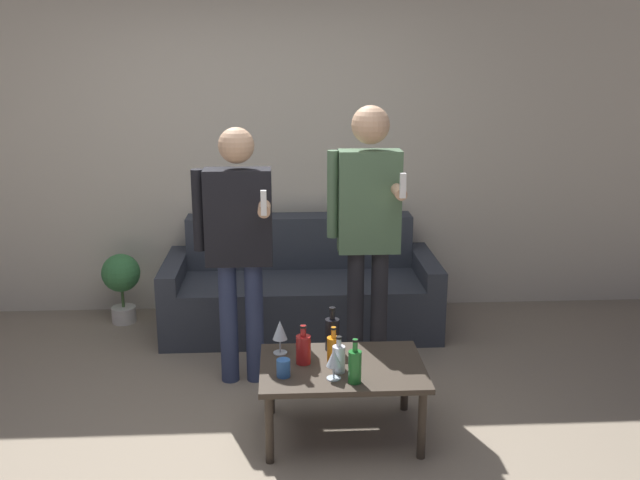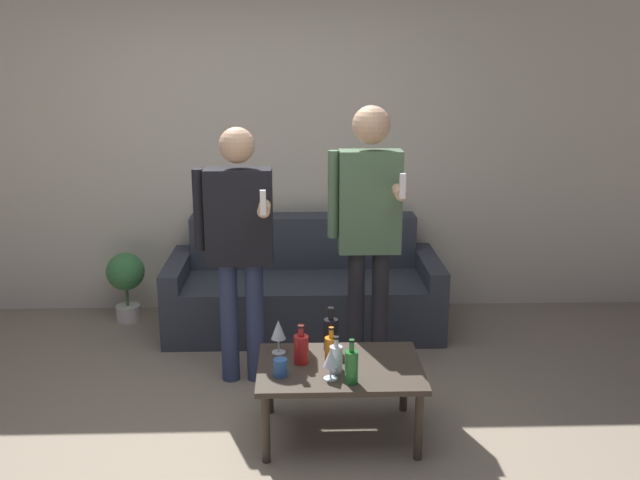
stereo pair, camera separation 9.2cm
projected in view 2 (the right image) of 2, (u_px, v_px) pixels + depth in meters
ground_plane at (243, 449)px, 3.75m from camera, size 16.00×16.00×0.00m
wall_back at (258, 140)px, 5.49m from camera, size 8.00×0.06×2.70m
couch at (304, 290)px, 5.35m from camera, size 2.00×0.83×0.80m
coffee_table at (340, 373)px, 3.80m from camera, size 0.88×0.61×0.41m
bottle_orange at (331, 350)px, 3.78m from camera, size 0.07×0.07×0.21m
bottle_green at (301, 348)px, 3.80m from camera, size 0.08×0.08×0.22m
bottle_dark at (351, 366)px, 3.57m from camera, size 0.07×0.07×0.23m
bottle_yellow at (336, 358)px, 3.69m from camera, size 0.07×0.07×0.20m
bottle_red at (331, 333)px, 3.96m from camera, size 0.08×0.08×0.25m
wine_glass_near at (331, 359)px, 3.61m from camera, size 0.08×0.08×0.16m
wine_glass_far at (278, 330)px, 3.91m from camera, size 0.08×0.08×0.19m
cup_on_table at (280, 368)px, 3.66m from camera, size 0.07×0.07×0.09m
person_standing_left at (239, 236)px, 4.30m from camera, size 0.47×0.41×1.60m
person_standing_right at (369, 219)px, 4.32m from camera, size 0.44×0.43×1.72m
potted_plant at (126, 278)px, 5.43m from camera, size 0.29×0.29×0.54m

